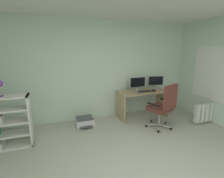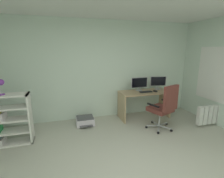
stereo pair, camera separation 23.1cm
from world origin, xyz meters
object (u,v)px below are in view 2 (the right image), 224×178
Objects in this scene: bookshelf at (0,122)px; desk_lamp at (1,84)px; radiator at (213,114)px; desk at (144,98)px; monitor_main at (139,83)px; monitor_secondary at (158,82)px; computer_mouse at (155,91)px; keyboard at (146,92)px; office_chair at (164,106)px; printer at (85,121)px.

desk_lamp reaches higher than bookshelf.
desk is at bearing 145.71° from radiator.
monitor_main is at bearing 126.35° from desk.
monitor_secondary is 4.54× the size of computer_mouse.
bookshelf is 0.75m from desk_lamp.
monitor_main is 0.32m from keyboard.
monitor_secondary is at bearing 23.84° from keyboard.
monitor_secondary is 1.52× the size of desk_lamp.
office_chair is 1.17× the size of radiator.
desk is 3.39m from bookshelf.
desk_lamp is 0.32× the size of radiator.
bookshelf is 3.44× the size of desk_lamp.
monitor_main reaches higher than desk.
bookshelf reaches higher than keyboard.
office_chair is 3.69× the size of desk_lamp.
bookshelf is (-3.42, 0.35, -0.10)m from office_chair.
keyboard is at bearing 160.14° from computer_mouse.
printer is (-1.64, 0.05, -0.65)m from keyboard.
monitor_main is 0.49m from computer_mouse.
bookshelf is (-3.34, -0.42, -0.25)m from keyboard.
office_chair is at bearing -80.18° from monitor_main.
keyboard is 3.40× the size of computer_mouse.
office_chair is 3.44m from bookshelf.
radiator is (0.93, -1.11, -0.67)m from monitor_secondary.
monitor_main is 1.09× the size of monitor_secondary.
desk is 2.76× the size of monitor_main.
monitor_secondary is 1.33× the size of keyboard.
desk is 1.45× the size of radiator.
desk reaches higher than printer.
keyboard is 0.31× the size of office_chair.
radiator is at bearing -4.96° from office_chair.
monitor_secondary is at bearing 0.01° from monitor_main.
keyboard is at bearing -1.70° from printer.
monitor_main is 0.48× the size of bookshelf.
computer_mouse is 3.54m from desk_lamp.
computer_mouse is at bearing -23.69° from desk.
monitor_secondary is 0.58m from keyboard.
keyboard is 0.74× the size of printer.
desk is 1.24× the size of office_chair.
desk_lamp reaches higher than printer.
monitor_secondary reaches higher than printer.
office_chair is at bearing -5.98° from desk_lamp.
office_chair reaches higher than printer.
office_chair is 2.40× the size of printer.
desk_lamp is (-3.13, -0.65, 0.29)m from monitor_main.
keyboard is 3.37m from bookshelf.
desk_lamp is at bearing -168.33° from monitor_main.
computer_mouse is at bearing -6.26° from keyboard.
office_chair is at bearing -25.26° from printer.
printer is (-1.91, 0.07, -0.66)m from computer_mouse.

